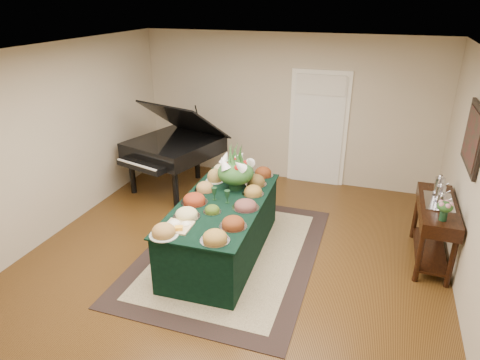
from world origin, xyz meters
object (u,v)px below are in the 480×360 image
(buffet_table, at_px, (222,228))
(grand_piano, at_px, (174,147))
(floral_centerpiece, at_px, (236,168))
(mahogany_sideboard, at_px, (436,217))

(buffet_table, relative_size, grand_piano, 1.23)
(buffet_table, distance_m, floral_centerpiece, 0.84)
(buffet_table, xyz_separation_m, floral_centerpiece, (0.04, 0.46, 0.70))
(grand_piano, xyz_separation_m, mahogany_sideboard, (4.24, -0.98, -0.16))
(floral_centerpiece, bearing_deg, grand_piano, 141.62)
(buffet_table, bearing_deg, floral_centerpiece, 85.59)
(floral_centerpiece, relative_size, mahogany_sideboard, 0.40)
(floral_centerpiece, xyz_separation_m, grand_piano, (-1.60, 1.27, -0.29))
(buffet_table, bearing_deg, grand_piano, 132.21)
(grand_piano, bearing_deg, buffet_table, -47.79)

